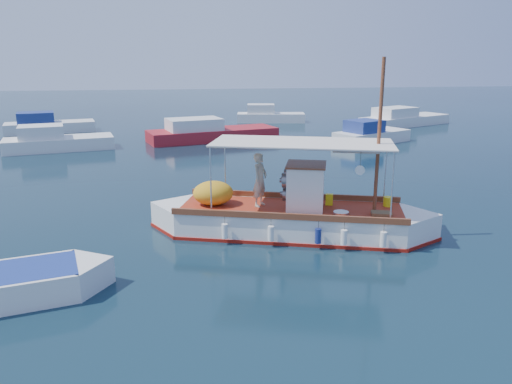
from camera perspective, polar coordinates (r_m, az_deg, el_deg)
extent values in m
plane|color=black|center=(16.12, 4.24, -5.46)|extent=(160.00, 160.00, 0.00)
cube|color=white|center=(16.62, 3.92, -3.58)|extent=(7.61, 4.48, 1.06)
cube|color=white|center=(17.27, -8.11, -2.97)|extent=(2.30, 2.30, 1.06)
cube|color=white|center=(16.74, 16.37, -4.04)|extent=(2.30, 2.30, 1.06)
cube|color=maroon|center=(16.72, 3.91, -4.61)|extent=(7.73, 4.58, 0.17)
cube|color=#9D2E18|center=(16.46, 3.96, -1.90)|extent=(7.55, 4.29, 0.06)
cube|color=brown|center=(17.59, 4.30, -0.40)|extent=(7.00, 2.30, 0.19)
cube|color=brown|center=(15.27, 3.58, -2.80)|extent=(7.00, 2.30, 0.19)
cube|color=white|center=(16.23, 5.70, 0.53)|extent=(1.48, 1.54, 1.44)
cube|color=brown|center=(16.06, 5.77, 3.13)|extent=(1.60, 1.66, 0.06)
cylinder|color=slate|center=(15.90, 3.41, 1.35)|extent=(0.35, 0.52, 0.48)
cylinder|color=slate|center=(16.50, 3.61, 1.85)|extent=(0.35, 0.52, 0.48)
cylinder|color=slate|center=(16.33, 3.48, -0.20)|extent=(0.35, 0.52, 0.48)
cylinder|color=brown|center=(15.94, 13.87, 6.09)|extent=(0.15, 0.15, 4.81)
cylinder|color=brown|center=(15.95, 11.02, 4.85)|extent=(1.68, 0.60, 0.08)
cylinder|color=silver|center=(17.54, -3.55, 2.90)|extent=(0.05, 0.05, 2.17)
cylinder|color=silver|center=(15.53, -5.19, 1.26)|extent=(0.05, 0.05, 2.17)
cylinder|color=silver|center=(17.25, 14.58, 2.23)|extent=(0.05, 0.05, 2.17)
cylinder|color=silver|center=(15.21, 15.33, 0.47)|extent=(0.05, 0.05, 2.17)
cube|color=beige|center=(15.93, 5.31, 5.65)|extent=(6.11, 3.92, 0.04)
ellipsoid|color=gold|center=(16.74, -4.92, -0.12)|extent=(1.63, 1.50, 0.81)
cube|color=yellow|center=(16.86, 8.36, -0.86)|extent=(0.28, 0.24, 0.39)
cylinder|color=yellow|center=(17.12, 14.82, -1.07)|extent=(0.36, 0.36, 0.33)
cube|color=brown|center=(16.10, 14.14, -2.44)|extent=(0.73, 0.60, 0.12)
cylinder|color=#B2B2B2|center=(15.89, 9.69, -2.42)|extent=(0.60, 0.60, 0.12)
cylinder|color=white|center=(15.05, 11.80, 2.45)|extent=(0.28, 0.11, 0.29)
cylinder|color=white|center=(15.59, -3.59, -4.48)|extent=(0.24, 0.24, 0.46)
cylinder|color=navy|center=(15.27, 7.11, -5.00)|extent=(0.24, 0.24, 0.46)
cylinder|color=white|center=(15.35, 14.34, -5.26)|extent=(0.24, 0.24, 0.46)
imported|color=beige|center=(16.40, 0.46, 1.39)|extent=(0.73, 0.77, 1.77)
cube|color=white|center=(13.57, -19.66, -9.28)|extent=(1.76, 1.76, 0.91)
cube|color=silver|center=(33.99, -21.55, 5.00)|extent=(6.89, 3.75, 1.00)
cube|color=silver|center=(33.88, -23.36, 6.33)|extent=(2.99, 2.55, 0.80)
cube|color=maroon|center=(35.54, -4.94, 6.40)|extent=(9.43, 5.00, 1.00)
cube|color=silver|center=(35.01, -7.09, 7.69)|extent=(4.09, 3.22, 0.80)
cube|color=silver|center=(35.33, 13.09, 6.01)|extent=(5.88, 4.41, 1.00)
cube|color=navy|center=(34.59, 12.26, 7.38)|extent=(2.79, 2.65, 0.80)
cube|color=silver|center=(45.26, 16.64, 7.70)|extent=(8.94, 5.97, 1.00)
cube|color=silver|center=(44.18, 15.63, 8.78)|extent=(4.06, 3.45, 0.80)
cube|color=silver|center=(42.47, -22.42, 6.74)|extent=(6.91, 3.75, 1.00)
cube|color=navy|center=(42.38, -23.88, 7.81)|extent=(3.00, 2.51, 0.80)
cube|color=silver|center=(45.63, 1.70, 8.37)|extent=(6.27, 2.93, 1.00)
cube|color=silver|center=(45.52, 0.56, 9.50)|extent=(2.65, 2.06, 0.80)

